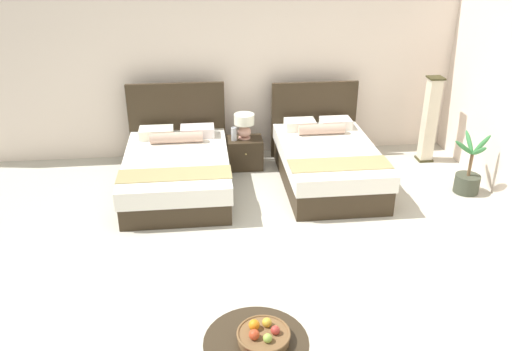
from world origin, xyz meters
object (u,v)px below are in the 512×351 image
Objects in this scene: table_lamp at (244,124)px; potted_palm at (468,178)px; fruit_bowl at (263,335)px; floor_lamp_corner at (430,120)px; bed_near_window at (177,169)px; bed_near_corner at (327,161)px; vase at (234,134)px; nightstand at (245,153)px.

potted_palm reaches higher than table_lamp.
floor_lamp_corner is at bearing 53.81° from fruit_bowl.
bed_near_window is 1.22m from table_lamp.
table_lamp is (-1.10, 0.63, 0.37)m from bed_near_corner.
fruit_bowl is (0.75, -3.57, 0.22)m from bed_near_window.
fruit_bowl is (-1.33, -3.56, 0.21)m from bed_near_corner.
vase is at bearing 88.97° from fruit_bowl.
vase is (-0.16, -0.06, -0.13)m from table_lamp.
potted_palm is (3.15, 3.02, -0.30)m from fruit_bowl.
potted_palm is at bearing -19.78° from vase.
potted_palm is at bearing -8.00° from bed_near_window.
fruit_bowl is at bearing -136.24° from potted_palm.
potted_palm reaches higher than vase.
potted_palm is at bearing -82.93° from floor_lamp_corner.
vase is at bearing 160.22° from potted_palm.
bed_near_corner is 1.40m from vase.
bed_near_window is at bearing -148.52° from nightstand.
vase reaches higher than nightstand.
nightstand is 1.41× the size of table_lamp.
fruit_bowl is 5.11m from floor_lamp_corner.
fruit_bowl reaches higher than nightstand.
potted_palm is (0.14, -1.10, -0.44)m from floor_lamp_corner.
bed_near_window is 5.59× the size of table_lamp.
vase is at bearing 155.70° from bed_near_corner.
bed_near_corner is 2.44× the size of potted_palm.
nightstand is at bearing 14.29° from vase.
bed_near_window is 10.42× the size of vase.
potted_palm is (2.92, -1.15, -0.01)m from nightstand.
nightstand is at bearing 158.56° from potted_palm.
potted_palm is (1.82, -0.54, -0.10)m from bed_near_corner.
bed_near_window is 1.03m from vase.
nightstand is 3.14m from potted_palm.
table_lamp is (0.00, 0.02, 0.45)m from nightstand.
fruit_bowl is at bearing -78.17° from bed_near_window.
bed_near_window is 2.08m from bed_near_corner.
bed_near_corner is 1.81m from floor_lamp_corner.
bed_near_window is at bearing 179.77° from bed_near_corner.
vase is 0.23× the size of potted_palm.
bed_near_corner is at bearing -24.30° from vase.
bed_near_corner is 5.05× the size of fruit_bowl.
vase is 2.94m from floor_lamp_corner.
floor_lamp_corner is at bearing -0.07° from vase.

